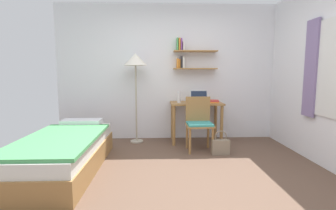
# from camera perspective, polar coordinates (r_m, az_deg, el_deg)

# --- Properties ---
(ground_plane) EXTENTS (5.28, 5.28, 0.00)m
(ground_plane) POSITION_cam_1_polar(r_m,az_deg,el_deg) (3.17, 2.64, -16.58)
(ground_plane) COLOR brown
(wall_back) EXTENTS (4.40, 0.27, 2.60)m
(wall_back) POSITION_cam_1_polar(r_m,az_deg,el_deg) (4.93, 0.86, 7.47)
(wall_back) COLOR white
(wall_back) RESTS_ON ground_plane
(bed) EXTENTS (0.91, 2.02, 0.54)m
(bed) POSITION_cam_1_polar(r_m,az_deg,el_deg) (3.64, -22.51, -9.98)
(bed) COLOR #9E703D
(bed) RESTS_ON ground_plane
(desk) EXTENTS (0.95, 0.58, 0.75)m
(desk) POSITION_cam_1_polar(r_m,az_deg,el_deg) (4.70, 6.41, -1.18)
(desk) COLOR #9E703D
(desk) RESTS_ON ground_plane
(desk_chair) EXTENTS (0.45, 0.41, 0.89)m
(desk_chair) POSITION_cam_1_polar(r_m,az_deg,el_deg) (4.21, 7.07, -3.67)
(desk_chair) COLOR #9E703D
(desk_chair) RESTS_ON ground_plane
(standing_lamp) EXTENTS (0.43, 0.43, 1.65)m
(standing_lamp) POSITION_cam_1_polar(r_m,az_deg,el_deg) (4.64, -7.41, 9.35)
(standing_lamp) COLOR #B2A893
(standing_lamp) RESTS_ON ground_plane
(laptop) EXTENTS (0.34, 0.24, 0.22)m
(laptop) POSITION_cam_1_polar(r_m,az_deg,el_deg) (4.71, 7.13, 1.33)
(laptop) COLOR #B7BABF
(laptop) RESTS_ON desk
(water_bottle) EXTENTS (0.07, 0.07, 0.20)m
(water_bottle) POSITION_cam_1_polar(r_m,az_deg,el_deg) (4.58, 2.52, 1.77)
(water_bottle) COLOR silver
(water_bottle) RESTS_ON desk
(book_stack) EXTENTS (0.20, 0.24, 0.05)m
(book_stack) POSITION_cam_1_polar(r_m,az_deg,el_deg) (4.69, 10.35, 0.83)
(book_stack) COLOR orange
(book_stack) RESTS_ON desk
(handbag) EXTENTS (0.28, 0.11, 0.38)m
(handbag) POSITION_cam_1_polar(r_m,az_deg,el_deg) (4.12, 11.89, -9.18)
(handbag) COLOR gray
(handbag) RESTS_ON ground_plane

